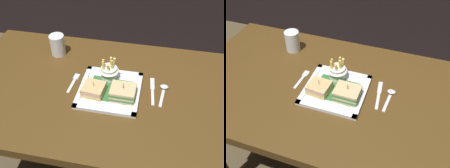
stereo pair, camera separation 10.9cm
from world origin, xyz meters
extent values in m
cube|color=#4B3213|center=(0.00, 0.00, 0.71)|extent=(1.38, 0.73, 0.04)
cylinder|color=#43220F|center=(-0.61, 0.28, 0.34)|extent=(0.09, 0.09, 0.69)
cube|color=white|center=(-0.02, -0.01, 0.74)|extent=(0.26, 0.26, 0.01)
cube|color=#306A33|center=(-0.02, -0.01, 0.74)|extent=(0.19, 0.15, 0.00)
cube|color=white|center=(-0.02, -0.13, 0.75)|extent=(0.26, 0.02, 0.01)
cube|color=white|center=(-0.02, 0.11, 0.75)|extent=(0.26, 0.02, 0.01)
cube|color=white|center=(-0.14, -0.01, 0.75)|extent=(0.02, 0.26, 0.01)
cube|color=white|center=(0.10, -0.01, 0.75)|extent=(0.02, 0.26, 0.01)
cube|color=#D5B27B|center=(-0.08, -0.04, 0.75)|extent=(0.10, 0.09, 0.01)
cube|color=#EBC554|center=(-0.08, -0.04, 0.75)|extent=(0.10, 0.09, 0.01)
cube|color=tan|center=(-0.08, -0.04, 0.76)|extent=(0.10, 0.09, 0.01)
cube|color=#E19E98|center=(-0.08, -0.04, 0.77)|extent=(0.10, 0.09, 0.01)
cube|color=tan|center=(-0.08, -0.04, 0.78)|extent=(0.10, 0.09, 0.01)
cylinder|color=tan|center=(-0.08, -0.04, 0.77)|extent=(0.00, 0.00, 0.06)
cube|color=#D8B384|center=(0.04, -0.04, 0.75)|extent=(0.10, 0.09, 0.01)
cube|color=#45824A|center=(0.04, -0.04, 0.76)|extent=(0.10, 0.09, 0.01)
cube|color=#DFC084|center=(0.04, -0.04, 0.77)|extent=(0.10, 0.09, 0.01)
cube|color=#458B46|center=(0.04, -0.04, 0.78)|extent=(0.10, 0.09, 0.01)
cube|color=#D2B27D|center=(0.04, -0.04, 0.79)|extent=(0.10, 0.09, 0.01)
cylinder|color=tan|center=(0.04, -0.04, 0.78)|extent=(0.00, 0.00, 0.08)
cylinder|color=white|center=(-0.04, 0.06, 0.77)|extent=(0.07, 0.07, 0.06)
cone|color=white|center=(-0.04, 0.06, 0.80)|extent=(0.09, 0.09, 0.03)
cube|color=#F8D57E|center=(-0.02, 0.09, 0.81)|extent=(0.02, 0.02, 0.07)
cube|color=#E2C162|center=(-0.03, 0.08, 0.81)|extent=(0.01, 0.01, 0.07)
cube|color=#EABE56|center=(-0.06, 0.05, 0.81)|extent=(0.01, 0.02, 0.06)
cube|color=#D9BC52|center=(-0.06, 0.06, 0.81)|extent=(0.01, 0.02, 0.06)
cube|color=#E6B361|center=(-0.03, 0.05, 0.80)|extent=(0.02, 0.01, 0.06)
cube|color=#DFC055|center=(-0.02, 0.06, 0.81)|extent=(0.01, 0.01, 0.07)
cylinder|color=silver|center=(-0.32, 0.21, 0.78)|extent=(0.07, 0.07, 0.10)
cylinder|color=silver|center=(-0.32, 0.21, 0.75)|extent=(0.07, 0.07, 0.04)
cube|color=silver|center=(-0.19, -0.01, 0.73)|extent=(0.02, 0.09, 0.00)
cube|color=silver|center=(-0.19, 0.05, 0.73)|extent=(0.03, 0.04, 0.00)
cube|color=silver|center=(0.17, -0.01, 0.73)|extent=(0.02, 0.10, 0.00)
cube|color=silver|center=(0.16, 0.07, 0.73)|extent=(0.02, 0.07, 0.00)
cube|color=silver|center=(0.20, -0.01, 0.73)|extent=(0.02, 0.10, 0.00)
ellipsoid|color=silver|center=(0.21, 0.06, 0.74)|extent=(0.04, 0.03, 0.01)
camera|label=1|loc=(0.15, -0.78, 1.52)|focal=41.67mm
camera|label=2|loc=(0.25, -0.76, 1.52)|focal=41.67mm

